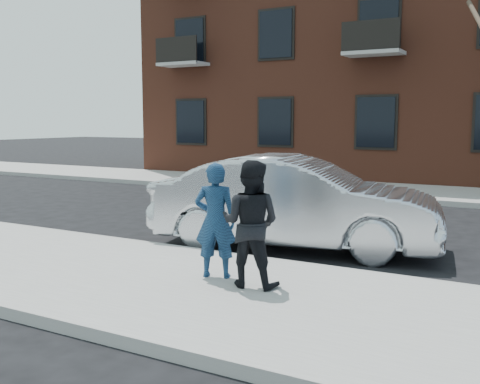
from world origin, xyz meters
The scene contains 9 objects.
ground centered at (0.00, 0.00, 0.00)m, with size 100.00×100.00×0.00m, color black.
near_sidewalk centered at (0.00, -0.25, 0.07)m, with size 50.00×3.50×0.15m, color gray.
near_curb centered at (0.00, 1.55, 0.07)m, with size 50.00×0.10×0.15m, color #999691.
far_sidewalk centered at (0.00, 11.25, 0.07)m, with size 50.00×3.50×0.15m, color gray.
far_curb centered at (0.00, 9.45, 0.07)m, with size 50.00×0.10×0.15m, color #999691.
apartment_building centered at (2.00, 18.00, 6.16)m, with size 24.30×10.30×12.30m.
silver_sedan centered at (1.51, 2.94, 0.83)m, with size 1.75×5.03×1.66m, color #B7BABF.
man_hoodie centered at (1.50, 0.26, 0.94)m, with size 0.67×0.55×1.57m.
man_peacoat centered at (2.11, 0.13, 0.97)m, with size 0.87×0.71×1.64m.
Camera 1 is at (5.44, -6.12, 2.29)m, focal length 42.00 mm.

